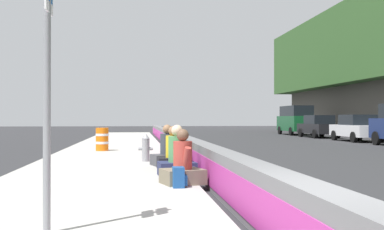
{
  "coord_description": "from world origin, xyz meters",
  "views": [
    {
      "loc": [
        -4.27,
        1.73,
        1.51
      ],
      "look_at": [
        7.96,
        0.26,
        1.58
      ],
      "focal_mm": 43.75,
      "sensor_mm": 36.0,
      "label": 1
    }
  ],
  "objects_px": {
    "fire_hydrant": "(146,147)",
    "seated_person_far": "(167,153)",
    "seated_person_middle": "(177,160)",
    "parked_car_farther": "(296,120)",
    "backpack": "(179,177)",
    "seated_person_rear": "(173,155)",
    "construction_barrel": "(102,139)",
    "seated_person_foreground": "(183,167)",
    "route_sign_post": "(47,59)",
    "parked_car_far": "(319,126)",
    "parked_car_midline": "(357,128)"
  },
  "relations": [
    {
      "from": "fire_hydrant",
      "to": "construction_barrel",
      "type": "relative_size",
      "value": 0.93
    },
    {
      "from": "backpack",
      "to": "parked_car_far",
      "type": "distance_m",
      "value": 28.27
    },
    {
      "from": "backpack",
      "to": "parked_car_midline",
      "type": "distance_m",
      "value": 23.31
    },
    {
      "from": "backpack",
      "to": "parked_car_farther",
      "type": "bearing_deg",
      "value": -23.24
    },
    {
      "from": "seated_person_foreground",
      "to": "route_sign_post",
      "type": "bearing_deg",
      "value": 152.91
    },
    {
      "from": "parked_car_far",
      "to": "parked_car_farther",
      "type": "relative_size",
      "value": 0.88
    },
    {
      "from": "route_sign_post",
      "to": "seated_person_far",
      "type": "xyz_separation_m",
      "value": [
        7.74,
        -1.94,
        -1.7
      ]
    },
    {
      "from": "seated_person_far",
      "to": "construction_barrel",
      "type": "relative_size",
      "value": 1.23
    },
    {
      "from": "fire_hydrant",
      "to": "seated_person_far",
      "type": "distance_m",
      "value": 1.43
    },
    {
      "from": "seated_person_middle",
      "to": "parked_car_midline",
      "type": "bearing_deg",
      "value": -36.97
    },
    {
      "from": "backpack",
      "to": "parked_car_far",
      "type": "xyz_separation_m",
      "value": [
        25.08,
        -13.02,
        0.53
      ]
    },
    {
      "from": "parked_car_far",
      "to": "seated_person_foreground",
      "type": "bearing_deg",
      "value": 152.33
    },
    {
      "from": "fire_hydrant",
      "to": "seated_person_rear",
      "type": "xyz_separation_m",
      "value": [
        -2.25,
        -0.68,
        -0.09
      ]
    },
    {
      "from": "parked_car_far",
      "to": "seated_person_rear",
      "type": "bearing_deg",
      "value": 149.38
    },
    {
      "from": "fire_hydrant",
      "to": "construction_barrel",
      "type": "height_order",
      "value": "construction_barrel"
    },
    {
      "from": "seated_person_rear",
      "to": "seated_person_far",
      "type": "height_order",
      "value": "seated_person_far"
    },
    {
      "from": "seated_person_far",
      "to": "seated_person_middle",
      "type": "bearing_deg",
      "value": -178.34
    },
    {
      "from": "seated_person_foreground",
      "to": "seated_person_middle",
      "type": "height_order",
      "value": "seated_person_middle"
    },
    {
      "from": "seated_person_middle",
      "to": "parked_car_far",
      "type": "bearing_deg",
      "value": -29.05
    },
    {
      "from": "route_sign_post",
      "to": "seated_person_rear",
      "type": "bearing_deg",
      "value": -16.72
    },
    {
      "from": "route_sign_post",
      "to": "parked_car_midline",
      "type": "distance_m",
      "value": 27.25
    },
    {
      "from": "route_sign_post",
      "to": "construction_barrel",
      "type": "height_order",
      "value": "route_sign_post"
    },
    {
      "from": "fire_hydrant",
      "to": "parked_car_far",
      "type": "height_order",
      "value": "parked_car_far"
    },
    {
      "from": "route_sign_post",
      "to": "parked_car_farther",
      "type": "height_order",
      "value": "route_sign_post"
    },
    {
      "from": "backpack",
      "to": "fire_hydrant",
      "type": "bearing_deg",
      "value": 5.49
    },
    {
      "from": "seated_person_far",
      "to": "parked_car_midline",
      "type": "height_order",
      "value": "parked_car_midline"
    },
    {
      "from": "fire_hydrant",
      "to": "parked_car_farther",
      "type": "height_order",
      "value": "parked_car_farther"
    },
    {
      "from": "seated_person_middle",
      "to": "backpack",
      "type": "height_order",
      "value": "seated_person_middle"
    },
    {
      "from": "construction_barrel",
      "to": "parked_car_far",
      "type": "height_order",
      "value": "parked_car_far"
    },
    {
      "from": "route_sign_post",
      "to": "parked_car_far",
      "type": "relative_size",
      "value": 0.8
    },
    {
      "from": "seated_person_rear",
      "to": "construction_barrel",
      "type": "bearing_deg",
      "value": 18.24
    },
    {
      "from": "route_sign_post",
      "to": "parked_car_far",
      "type": "distance_m",
      "value": 32.22
    },
    {
      "from": "backpack",
      "to": "seated_person_far",
      "type": "bearing_deg",
      "value": -0.73
    },
    {
      "from": "seated_person_foreground",
      "to": "seated_person_rear",
      "type": "xyz_separation_m",
      "value": [
        2.85,
        -0.03,
        0.0
      ]
    },
    {
      "from": "fire_hydrant",
      "to": "seated_person_foreground",
      "type": "height_order",
      "value": "seated_person_foreground"
    },
    {
      "from": "seated_person_middle",
      "to": "seated_person_far",
      "type": "relative_size",
      "value": 1.02
    },
    {
      "from": "fire_hydrant",
      "to": "backpack",
      "type": "height_order",
      "value": "fire_hydrant"
    },
    {
      "from": "seated_person_foreground",
      "to": "seated_person_rear",
      "type": "relative_size",
      "value": 0.99
    },
    {
      "from": "seated_person_far",
      "to": "construction_barrel",
      "type": "bearing_deg",
      "value": 20.05
    },
    {
      "from": "fire_hydrant",
      "to": "seated_person_foreground",
      "type": "bearing_deg",
      "value": -172.65
    },
    {
      "from": "seated_person_rear",
      "to": "parked_car_farther",
      "type": "distance_m",
      "value": 30.43
    },
    {
      "from": "seated_person_middle",
      "to": "parked_car_farther",
      "type": "distance_m",
      "value": 31.77
    },
    {
      "from": "fire_hydrant",
      "to": "seated_person_far",
      "type": "relative_size",
      "value": 0.75
    },
    {
      "from": "route_sign_post",
      "to": "fire_hydrant",
      "type": "xyz_separation_m",
      "value": [
        9.03,
        -1.35,
        -1.62
      ]
    },
    {
      "from": "construction_barrel",
      "to": "seated_person_rear",
      "type": "bearing_deg",
      "value": -161.76
    },
    {
      "from": "construction_barrel",
      "to": "parked_car_farther",
      "type": "xyz_separation_m",
      "value": [
        20.23,
        -15.46,
        0.73
      ]
    },
    {
      "from": "parked_car_far",
      "to": "seated_person_far",
      "type": "bearing_deg",
      "value": 148.06
    },
    {
      "from": "backpack",
      "to": "construction_barrel",
      "type": "relative_size",
      "value": 0.42
    },
    {
      "from": "seated_person_rear",
      "to": "parked_car_farther",
      "type": "xyz_separation_m",
      "value": [
        27.46,
        -13.08,
        0.86
      ]
    },
    {
      "from": "seated_person_rear",
      "to": "construction_barrel",
      "type": "xyz_separation_m",
      "value": [
        7.23,
        2.38,
        0.12
      ]
    }
  ]
}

